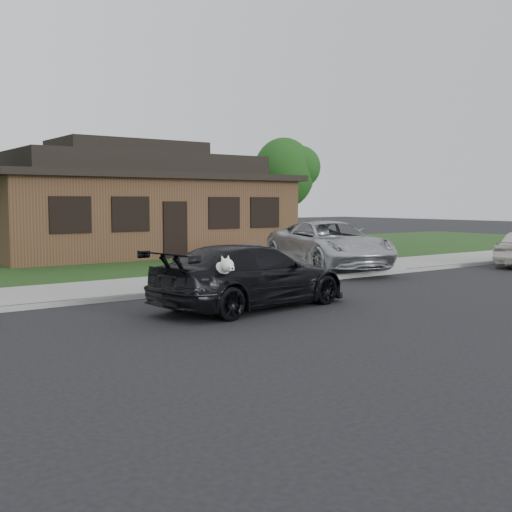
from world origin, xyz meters
TOP-DOWN VIEW (x-y plane):
  - ground at (0.00, 0.00)m, footprint 120.00×120.00m
  - sidewalk at (0.00, 5.00)m, footprint 60.00×3.00m
  - curb at (0.00, 3.50)m, footprint 60.00×0.12m
  - lawn at (0.00, 13.00)m, footprint 60.00×13.00m
  - driveway at (6.00, 10.00)m, footprint 4.50×13.00m
  - sedan at (0.24, 0.90)m, footprint 4.93×2.56m
  - minivan at (6.52, 5.26)m, footprint 3.79×5.86m
  - recycling_bin at (2.73, 4.54)m, footprint 0.70×0.70m
  - house at (4.00, 15.00)m, footprint 12.60×8.60m
  - tree_1 at (12.14, 14.40)m, footprint 3.15×3.00m

SIDE VIEW (x-z plane):
  - ground at x=0.00m, z-range 0.00..0.00m
  - sidewalk at x=0.00m, z-range 0.00..0.12m
  - curb at x=0.00m, z-range 0.00..0.12m
  - lawn at x=0.00m, z-range 0.00..0.13m
  - driveway at x=6.00m, z-range 0.00..0.14m
  - recycling_bin at x=2.73m, z-range 0.13..1.05m
  - sedan at x=0.24m, z-range 0.00..1.37m
  - minivan at x=6.52m, z-range 0.14..1.64m
  - house at x=4.00m, z-range -0.19..4.46m
  - tree_1 at x=12.14m, z-range 1.09..6.34m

